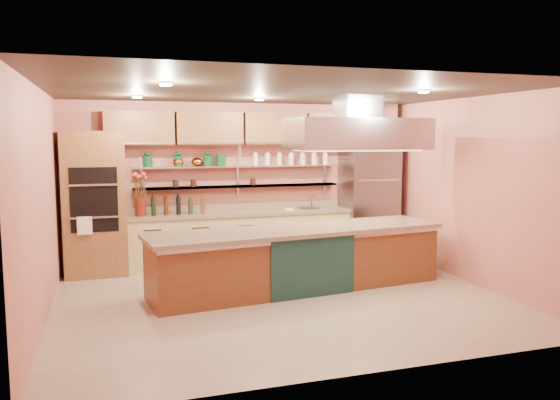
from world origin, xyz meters
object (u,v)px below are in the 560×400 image
object	(u,v)px
island	(298,259)
copper_kettle	(197,162)
kitchen_scale	(288,207)
green_canister	(221,160)
flower_vase	(140,207)
refrigerator	(369,200)

from	to	relation	value
island	copper_kettle	bearing A→B (deg)	113.71
kitchen_scale	green_canister	bearing A→B (deg)	174.63
kitchen_scale	green_canister	world-z (taller)	green_canister
flower_vase	green_canister	bearing A→B (deg)	9.06
island	green_canister	distance (m)	2.49
refrigerator	flower_vase	size ratio (longest dim) A/B	6.91
copper_kettle	green_canister	size ratio (longest dim) A/B	0.96
copper_kettle	refrigerator	bearing A→B (deg)	-4.20
refrigerator	island	xyz separation A→B (m)	(-1.98, -1.72, -0.60)
flower_vase	island	bearing A→B (deg)	-39.26
kitchen_scale	green_canister	xyz separation A→B (m)	(-1.16, 0.22, 0.84)
copper_kettle	green_canister	distance (m)	0.42
refrigerator	flower_vase	xyz separation A→B (m)	(-4.10, 0.01, 0.03)
refrigerator	green_canister	world-z (taller)	refrigerator
flower_vase	kitchen_scale	bearing A→B (deg)	0.00
refrigerator	flower_vase	world-z (taller)	refrigerator
island	kitchen_scale	world-z (taller)	kitchen_scale
flower_vase	green_canister	size ratio (longest dim) A/B	1.56
island	copper_kettle	world-z (taller)	copper_kettle
copper_kettle	green_canister	xyz separation A→B (m)	(0.42, 0.00, 0.02)
green_canister	island	bearing A→B (deg)	-69.36
refrigerator	kitchen_scale	distance (m)	1.56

